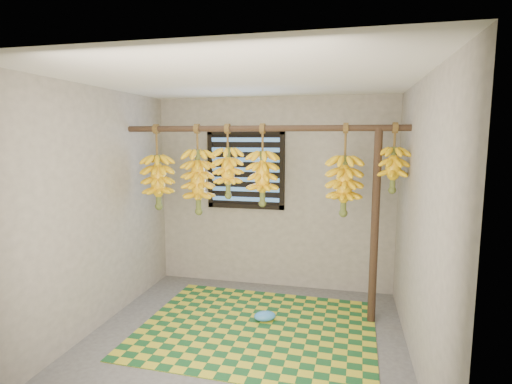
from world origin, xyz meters
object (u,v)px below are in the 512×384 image
(plastic_bag, at_px, (265,316))
(banana_bunch_d, at_px, (262,178))
(support_post, at_px, (375,228))
(banana_bunch_b, at_px, (198,182))
(banana_bunch_e, at_px, (344,185))
(banana_bunch_c, at_px, (228,173))
(banana_bunch_a, at_px, (158,182))
(banana_bunch_f, at_px, (393,169))
(woven_mat, at_px, (257,328))

(plastic_bag, relative_size, banana_bunch_d, 0.27)
(support_post, distance_m, banana_bunch_b, 1.94)
(support_post, xyz_separation_m, banana_bunch_e, (-0.32, 0.00, 0.42))
(plastic_bag, distance_m, banana_bunch_c, 1.56)
(banana_bunch_a, relative_size, banana_bunch_f, 1.39)
(banana_bunch_b, bearing_deg, support_post, -0.00)
(banana_bunch_a, height_order, banana_bunch_e, same)
(woven_mat, xyz_separation_m, plastic_bag, (0.04, 0.17, 0.05))
(woven_mat, bearing_deg, banana_bunch_b, 151.03)
(banana_bunch_d, bearing_deg, banana_bunch_b, 180.00)
(support_post, distance_m, banana_bunch_a, 2.41)
(banana_bunch_a, bearing_deg, banana_bunch_c, 0.00)
(banana_bunch_b, bearing_deg, woven_mat, -28.97)
(banana_bunch_f, bearing_deg, banana_bunch_c, 180.00)
(banana_bunch_a, bearing_deg, plastic_bag, -10.88)
(banana_bunch_c, height_order, banana_bunch_e, same)
(plastic_bag, bearing_deg, banana_bunch_e, 17.92)
(support_post, bearing_deg, banana_bunch_a, 180.00)
(plastic_bag, relative_size, banana_bunch_c, 0.29)
(banana_bunch_e, bearing_deg, banana_bunch_d, -180.00)
(banana_bunch_c, xyz_separation_m, banana_bunch_e, (1.23, 0.00, -0.11))
(banana_bunch_c, height_order, banana_bunch_d, same)
(support_post, height_order, woven_mat, support_post)
(woven_mat, bearing_deg, banana_bunch_f, 18.27)
(plastic_bag, xyz_separation_m, banana_bunch_a, (-1.29, 0.25, 1.35))
(banana_bunch_d, bearing_deg, plastic_bag, -71.78)
(plastic_bag, xyz_separation_m, banana_bunch_e, (0.77, 0.25, 1.37))
(support_post, distance_m, banana_bunch_d, 1.26)
(banana_bunch_a, bearing_deg, banana_bunch_d, -0.00)
(plastic_bag, relative_size, banana_bunch_f, 0.34)
(woven_mat, xyz_separation_m, banana_bunch_f, (1.28, 0.42, 1.59))
(banana_bunch_e, bearing_deg, banana_bunch_f, -0.00)
(woven_mat, distance_m, banana_bunch_b, 1.66)
(support_post, distance_m, plastic_bag, 1.46)
(banana_bunch_a, distance_m, banana_bunch_e, 2.05)
(banana_bunch_c, bearing_deg, banana_bunch_a, 180.00)
(banana_bunch_b, height_order, banana_bunch_e, same)
(banana_bunch_b, xyz_separation_m, banana_bunch_e, (1.57, -0.00, 0.00))
(banana_bunch_b, bearing_deg, banana_bunch_a, -180.00)
(woven_mat, height_order, banana_bunch_b, banana_bunch_b)
(banana_bunch_a, xyz_separation_m, banana_bunch_c, (0.83, 0.00, 0.12))
(plastic_bag, bearing_deg, banana_bunch_c, 151.85)
(banana_bunch_b, xyz_separation_m, banana_bunch_c, (0.34, -0.00, 0.11))
(banana_bunch_a, distance_m, banana_bunch_c, 0.83)
(plastic_bag, bearing_deg, support_post, 12.88)
(support_post, relative_size, banana_bunch_d, 2.32)
(woven_mat, bearing_deg, banana_bunch_c, 134.73)
(support_post, distance_m, woven_mat, 1.56)
(woven_mat, relative_size, banana_bunch_f, 3.39)
(banana_bunch_f, bearing_deg, banana_bunch_a, 180.00)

